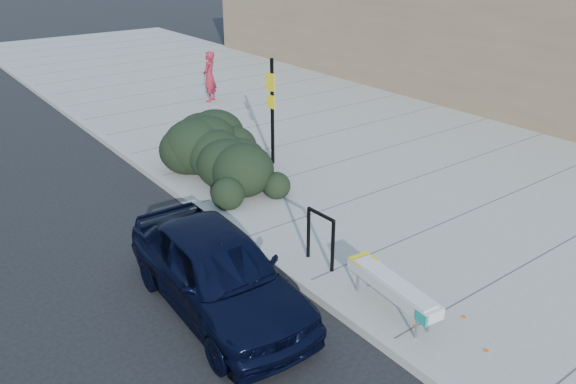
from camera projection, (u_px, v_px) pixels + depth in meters
name	position (u px, v px, depth m)	size (l,w,h in m)	color
ground	(306.00, 289.00, 9.95)	(120.00, 120.00, 0.00)	black
sidewalk_near	(348.00, 145.00, 16.62)	(11.20, 50.00, 0.15)	gray
curb_near	(177.00, 192.00, 13.55)	(0.22, 50.00, 0.17)	#9E9E99
bench	(392.00, 287.00, 8.97)	(0.60, 1.93, 0.58)	gray
bike_rack	(320.00, 233.00, 10.20)	(0.10, 0.73, 1.06)	black
sign_post	(272.00, 106.00, 14.43)	(0.12, 0.32, 2.81)	black
hedge	(222.00, 142.00, 14.24)	(2.18, 4.35, 1.63)	black
sedan_navy	(217.00, 271.00, 9.18)	(1.70, 4.23, 1.44)	black
pedestrian	(210.00, 77.00, 20.45)	(0.66, 0.44, 1.82)	maroon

